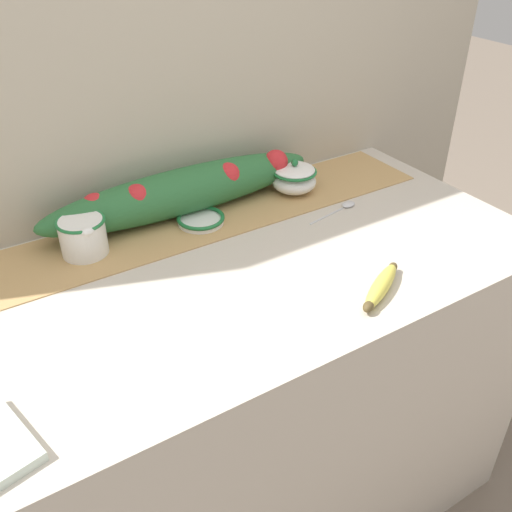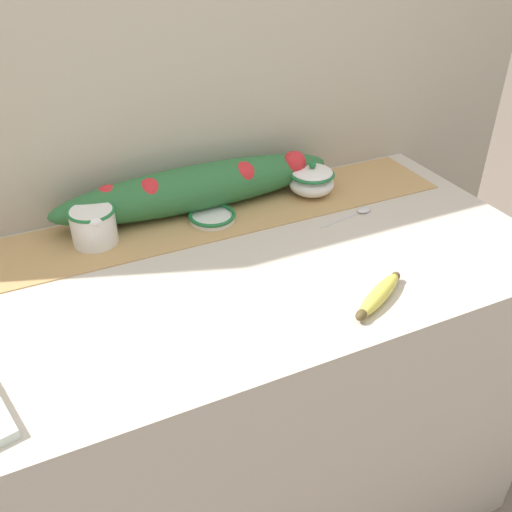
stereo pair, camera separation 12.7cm
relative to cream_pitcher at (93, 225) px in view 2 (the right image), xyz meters
name	(u,v)px [view 2 (the right image)]	position (x,y,z in m)	size (l,w,h in m)	color
ground_plane	(247,501)	(0.29, -0.24, -0.99)	(12.00, 12.00, 0.00)	#7A6B5B
countertop	(246,401)	(0.29, -0.24, -0.52)	(1.47, 0.74, 0.94)	beige
back_wall	(182,104)	(0.29, 0.15, 0.21)	(2.27, 0.04, 2.40)	#B7AD99
table_runner	(207,218)	(0.29, 0.00, -0.05)	(1.35, 0.24, 0.00)	tan
cream_pitcher	(93,225)	(0.00, 0.00, 0.00)	(0.12, 0.13, 0.09)	white
sugar_bowl	(312,180)	(0.61, 0.00, -0.01)	(0.13, 0.13, 0.10)	white
small_dish	(212,216)	(0.30, -0.02, -0.04)	(0.13, 0.13, 0.02)	white
banana	(379,295)	(0.49, -0.50, -0.03)	(0.18, 0.12, 0.04)	#DBCC4C
spoon	(361,211)	(0.68, -0.15, -0.05)	(0.17, 0.05, 0.01)	silver
poinsettia_garland	(198,187)	(0.29, 0.06, 0.01)	(0.78, 0.13, 0.12)	#2D6B38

